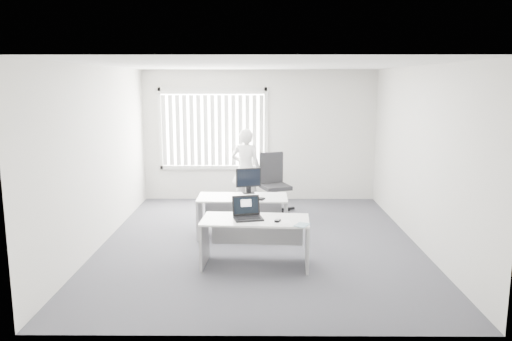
{
  "coord_description": "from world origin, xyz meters",
  "views": [
    {
      "loc": [
        -0.0,
        -7.71,
        2.56
      ],
      "look_at": [
        -0.06,
        0.15,
        1.15
      ],
      "focal_mm": 35.0,
      "sensor_mm": 36.0,
      "label": 1
    }
  ],
  "objects_px": {
    "laptop": "(248,209)",
    "monitor": "(249,181)",
    "desk_near": "(255,232)",
    "desk_far": "(243,208)",
    "person": "(246,168)",
    "office_chair": "(274,194)"
  },
  "relations": [
    {
      "from": "office_chair",
      "to": "person",
      "type": "relative_size",
      "value": 0.72
    },
    {
      "from": "desk_near",
      "to": "laptop",
      "type": "distance_m",
      "value": 0.35
    },
    {
      "from": "person",
      "to": "monitor",
      "type": "bearing_deg",
      "value": 103.35
    },
    {
      "from": "person",
      "to": "desk_far",
      "type": "bearing_deg",
      "value": 100.07
    },
    {
      "from": "laptop",
      "to": "monitor",
      "type": "height_order",
      "value": "monitor"
    },
    {
      "from": "desk_near",
      "to": "monitor",
      "type": "distance_m",
      "value": 1.68
    },
    {
      "from": "office_chair",
      "to": "monitor",
      "type": "bearing_deg",
      "value": -131.0
    },
    {
      "from": "desk_far",
      "to": "person",
      "type": "height_order",
      "value": "person"
    },
    {
      "from": "desk_near",
      "to": "monitor",
      "type": "relative_size",
      "value": 3.5
    },
    {
      "from": "person",
      "to": "monitor",
      "type": "distance_m",
      "value": 1.64
    },
    {
      "from": "person",
      "to": "laptop",
      "type": "bearing_deg",
      "value": 102.34
    },
    {
      "from": "desk_near",
      "to": "office_chair",
      "type": "xyz_separation_m",
      "value": [
        0.35,
        2.95,
        -0.12
      ]
    },
    {
      "from": "desk_far",
      "to": "person",
      "type": "bearing_deg",
      "value": 90.36
    },
    {
      "from": "desk_near",
      "to": "desk_far",
      "type": "relative_size",
      "value": 1.03
    },
    {
      "from": "desk_near",
      "to": "desk_far",
      "type": "xyz_separation_m",
      "value": [
        -0.22,
        1.36,
        -0.0
      ]
    },
    {
      "from": "desk_far",
      "to": "laptop",
      "type": "relative_size",
      "value": 3.81
    },
    {
      "from": "office_chair",
      "to": "person",
      "type": "distance_m",
      "value": 0.79
    },
    {
      "from": "desk_near",
      "to": "laptop",
      "type": "xyz_separation_m",
      "value": [
        -0.1,
        -0.03,
        0.34
      ]
    },
    {
      "from": "office_chair",
      "to": "laptop",
      "type": "xyz_separation_m",
      "value": [
        -0.45,
        -2.98,
        0.46
      ]
    },
    {
      "from": "person",
      "to": "office_chair",
      "type": "bearing_deg",
      "value": 162.26
    },
    {
      "from": "monitor",
      "to": "person",
      "type": "bearing_deg",
      "value": 78.68
    },
    {
      "from": "desk_far",
      "to": "office_chair",
      "type": "distance_m",
      "value": 1.7
    }
  ]
}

